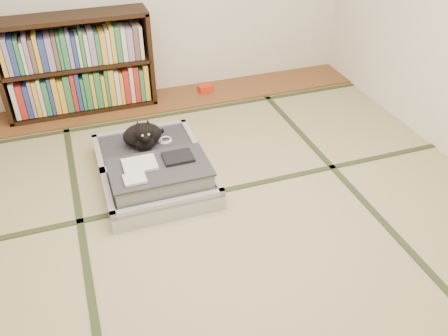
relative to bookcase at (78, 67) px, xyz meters
name	(u,v)px	position (x,y,z in m)	size (l,w,h in m)	color
floor	(234,226)	(0.79, -2.07, -0.45)	(4.50, 4.50, 0.00)	tan
wood_strip	(166,100)	(0.79, -0.07, -0.44)	(4.00, 0.50, 0.02)	brown
red_item	(205,88)	(1.22, -0.04, -0.40)	(0.15, 0.09, 0.07)	red
room_shell	(237,14)	(0.79, -2.07, 1.01)	(4.50, 4.50, 4.50)	white
tatami_borders	(212,185)	(0.79, -1.58, -0.45)	(4.00, 4.50, 0.01)	#2D381E
bookcase	(78,67)	(0.00, 0.00, 0.00)	(1.38, 0.31, 0.92)	black
suitcase	(155,170)	(0.40, -1.39, -0.34)	(0.81, 1.08, 0.32)	#9E9FA3
cat	(143,136)	(0.38, -1.10, -0.19)	(0.36, 0.36, 0.29)	black
cable_coil	(165,140)	(0.56, -1.07, -0.28)	(0.11, 0.11, 0.03)	white
hanger	(179,198)	(0.51, -1.65, -0.44)	(0.42, 0.31, 0.01)	black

